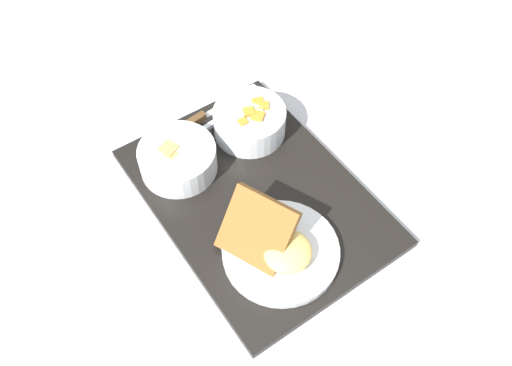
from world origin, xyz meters
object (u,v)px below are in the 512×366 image
Objects in this scene: bowl_soup at (178,158)px; plate_main at (277,247)px; bowl_salad at (250,120)px; spoon at (219,119)px; knife at (196,120)px.

plate_main is at bearing 10.00° from bowl_soup.
bowl_salad is 0.14m from bowl_soup.
bowl_salad is 0.77× the size of spoon.
bowl_salad is 0.10m from knife.
knife is 0.04m from spoon.
bowl_soup is at bearing -142.87° from knife.
knife is (-0.29, 0.04, -0.01)m from plate_main.
plate_main is at bearing -111.35° from spoon.
bowl_soup reaches higher than spoon.
plate_main is at bearing -24.82° from bowl_salad.
bowl_soup is (-0.00, -0.14, -0.00)m from bowl_salad.
plate_main reaches higher than spoon.
bowl_soup is at bearing -162.25° from spoon.
knife is (-0.07, -0.07, -0.02)m from bowl_salad.
bowl_salad is 0.69× the size of plate_main.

